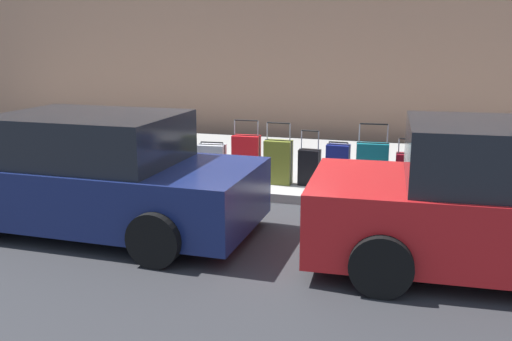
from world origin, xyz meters
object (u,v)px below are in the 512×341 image
(suitcase_silver_8, at_px, (212,162))
(parked_car_red_0, at_px, (511,205))
(suitcase_silver_1, at_px, (443,174))
(suitcase_navy_4, at_px, (338,166))
(fire_hydrant, at_px, (145,151))
(suitcase_black_5, at_px, (309,167))
(suitcase_maroon_9, at_px, (183,161))
(suitcase_red_7, at_px, (246,158))
(suitcase_maroon_2, at_px, (408,174))
(suitcase_olive_6, at_px, (278,162))
(bollard_post, at_px, (110,156))
(suitcase_red_0, at_px, (482,181))
(suitcase_teal_3, at_px, (372,167))
(parked_car_navy_1, at_px, (93,176))

(suitcase_silver_8, bearing_deg, parked_car_red_0, 150.82)
(suitcase_silver_1, bearing_deg, suitcase_navy_4, 1.99)
(suitcase_navy_4, xyz_separation_m, fire_hydrant, (3.45, 0.00, 0.06))
(suitcase_black_5, distance_m, suitcase_maroon_9, 2.22)
(suitcase_black_5, relative_size, suitcase_red_7, 0.88)
(suitcase_maroon_2, distance_m, suitcase_black_5, 1.58)
(suitcase_navy_4, height_order, suitcase_silver_8, suitcase_navy_4)
(suitcase_olive_6, distance_m, suitcase_silver_8, 1.15)
(suitcase_maroon_2, height_order, suitcase_olive_6, suitcase_olive_6)
(parked_car_red_0, bearing_deg, suitcase_silver_1, -77.21)
(bollard_post, bearing_deg, suitcase_silver_1, -177.90)
(suitcase_silver_1, distance_m, suitcase_red_7, 3.19)
(suitcase_olive_6, bearing_deg, suitcase_red_7, -5.98)
(suitcase_olive_6, xyz_separation_m, bollard_post, (3.06, 0.13, -0.04))
(suitcase_maroon_2, xyz_separation_m, parked_car_red_0, (-1.11, 2.46, 0.31))
(suitcase_red_0, bearing_deg, suitcase_maroon_9, -0.37)
(suitcase_silver_1, distance_m, suitcase_olive_6, 2.62)
(fire_hydrant, xyz_separation_m, parked_car_red_0, (-5.66, 2.50, 0.21))
(suitcase_red_0, bearing_deg, suitcase_maroon_2, -1.33)
(suitcase_navy_4, relative_size, suitcase_silver_8, 1.14)
(suitcase_navy_4, relative_size, suitcase_maroon_9, 0.86)
(suitcase_red_0, height_order, suitcase_teal_3, suitcase_teal_3)
(suitcase_black_5, relative_size, suitcase_silver_8, 1.38)
(suitcase_maroon_2, height_order, suitcase_black_5, suitcase_black_5)
(suitcase_navy_4, distance_m, suitcase_maroon_9, 2.70)
(suitcase_maroon_9, distance_m, parked_car_red_0, 5.50)
(suitcase_maroon_2, height_order, suitcase_silver_8, suitcase_maroon_2)
(suitcase_silver_1, relative_size, fire_hydrant, 1.17)
(fire_hydrant, distance_m, parked_car_red_0, 6.19)
(suitcase_red_7, bearing_deg, suitcase_maroon_2, 178.23)
(suitcase_red_0, relative_size, suitcase_maroon_2, 0.88)
(suitcase_teal_3, bearing_deg, suitcase_olive_6, -1.32)
(suitcase_silver_1, bearing_deg, fire_hydrant, 0.66)
(suitcase_maroon_9, relative_size, bollard_post, 1.36)
(bollard_post, relative_size, parked_car_red_0, 0.15)
(suitcase_red_7, height_order, fire_hydrant, suitcase_red_7)
(suitcase_red_0, distance_m, fire_hydrant, 5.64)
(fire_hydrant, bearing_deg, suitcase_red_7, -178.63)
(suitcase_navy_4, bearing_deg, suitcase_olive_6, 0.98)
(parked_car_navy_1, bearing_deg, suitcase_navy_4, -139.21)
(suitcase_olive_6, xyz_separation_m, parked_car_red_0, (-3.20, 2.49, 0.26))
(suitcase_red_0, height_order, suitcase_navy_4, suitcase_red_0)
(suitcase_red_0, height_order, suitcase_maroon_9, suitcase_maroon_9)
(suitcase_olive_6, distance_m, parked_car_navy_1, 3.15)
(suitcase_black_5, bearing_deg, suitcase_silver_1, -179.85)
(suitcase_teal_3, height_order, suitcase_navy_4, suitcase_teal_3)
(fire_hydrant, relative_size, parked_car_navy_1, 0.18)
(suitcase_black_5, distance_m, bollard_post, 3.58)
(suitcase_navy_4, bearing_deg, suitcase_red_0, 178.32)
(suitcase_red_7, relative_size, suitcase_maroon_9, 1.18)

